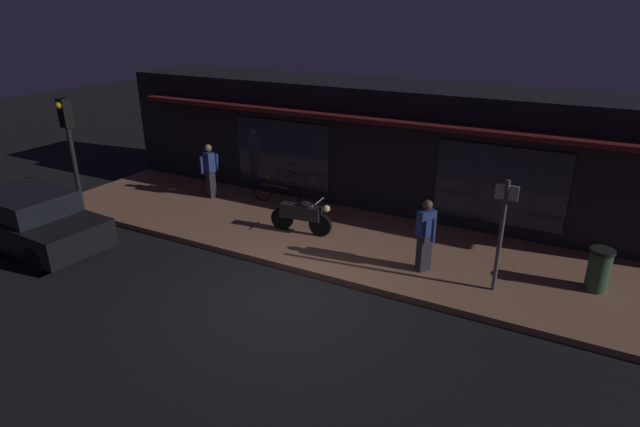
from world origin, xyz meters
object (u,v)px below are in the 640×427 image
Objects in this scene: sign_post at (501,230)px; person_bystander at (425,234)px; trash_bin at (599,269)px; traffic_light_pole at (71,144)px; bicycle_parked at (276,192)px; motorcycle at (302,215)px; parked_car_near at (31,220)px; person_photographer at (210,170)px.

person_bystander is at bearing 174.68° from sign_post.
traffic_light_pole reaches higher than trash_bin.
bicycle_parked is 1.79× the size of trash_bin.
trash_bin is at bearing 2.96° from motorcycle.
sign_post is at bearing 10.67° from traffic_light_pole.
traffic_light_pole is 2.15m from parked_car_near.
bicycle_parked is at bearing 50.48° from traffic_light_pole.
trash_bin is (10.71, -0.69, -0.41)m from person_photographer.
traffic_light_pole is at bearing -169.33° from sign_post.
person_photographer reaches higher than parked_car_near.
sign_post is at bearing 15.54° from parked_car_near.
trash_bin is (1.87, 1.00, -0.89)m from sign_post.
bicycle_parked is at bearing 52.59° from parked_car_near.
motorcycle is 1.02× the size of person_photographer.
sign_post reaches higher than person_bystander.
sign_post reaches higher than motorcycle.
person_bystander is (3.41, -0.50, 0.38)m from motorcycle.
sign_post reaches higher than bicycle_parked.
parked_car_near is (-10.70, -2.98, -0.81)m from sign_post.
person_bystander is 0.40× the size of parked_car_near.
traffic_light_pole is (-1.29, -3.60, 1.45)m from person_photographer.
sign_post is 2.30m from trash_bin.
parked_car_near is (-0.57, -1.07, -1.77)m from traffic_light_pole.
person_photographer is 4.09m from traffic_light_pole.
person_photographer reaches higher than bicycle_parked.
person_photographer is 1.00× the size of person_bystander.
traffic_light_pole is (-10.13, -1.91, 0.97)m from sign_post.
traffic_light_pole is at bearing -153.58° from motorcycle.
person_photographer is (-3.85, 1.04, 0.38)m from motorcycle.
parked_car_near reaches higher than bicycle_parked.
motorcycle is 1.83× the size of trash_bin.
person_photographer is at bearing 169.18° from sign_post.
motorcycle is 6.87m from trash_bin.
person_bystander is 8.91m from traffic_light_pole.
sign_post reaches higher than trash_bin.
parked_car_near is at bearing -164.46° from sign_post.
parked_car_near is (-1.86, -4.66, -0.32)m from person_photographer.
motorcycle is at bearing -15.14° from person_photographer.
traffic_light_pole is (-5.14, -2.55, 1.83)m from motorcycle.
trash_bin is 13.18m from parked_car_near.
person_photographer is at bearing 70.32° from traffic_light_pole.
bicycle_parked is 2.18m from person_photographer.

